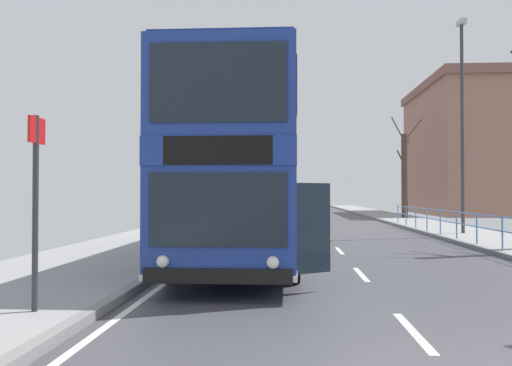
# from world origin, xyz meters

# --- Properties ---
(double_decker_bus_main) EXTENTS (3.20, 11.22, 4.42)m
(double_decker_bus_main) POSITION_xyz_m (-2.67, 9.60, 2.31)
(double_decker_bus_main) COLOR navy
(double_decker_bus_main) RESTS_ON ground
(pedestrian_railing_far_kerb) EXTENTS (0.05, 28.60, 0.99)m
(pedestrian_railing_far_kerb) POSITION_xyz_m (4.45, 11.15, 0.81)
(pedestrian_railing_far_kerb) COLOR #598CC6
(pedestrian_railing_far_kerb) RESTS_ON ground
(bus_stop_sign_near) EXTENTS (0.08, 0.44, 2.67)m
(bus_stop_sign_near) POSITION_xyz_m (-5.01, 2.83, 1.78)
(bus_stop_sign_near) COLOR #2D2D33
(bus_stop_sign_near) RESTS_ON ground
(street_lamp_far_side) EXTENTS (0.28, 0.60, 8.74)m
(street_lamp_far_side) POSITION_xyz_m (5.56, 17.99, 5.13)
(street_lamp_far_side) COLOR #38383D
(street_lamp_far_side) RESTS_ON ground
(bare_tree_far_00) EXTENTS (1.91, 1.82, 6.99)m
(bare_tree_far_00) POSITION_xyz_m (6.28, 32.23, 3.15)
(bare_tree_far_00) COLOR #423328
(bare_tree_far_00) RESTS_ON ground
(background_building_00) EXTENTS (10.35, 15.05, 11.16)m
(background_building_00) POSITION_xyz_m (14.93, 42.29, 5.60)
(background_building_00) COLOR #936656
(background_building_00) RESTS_ON ground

